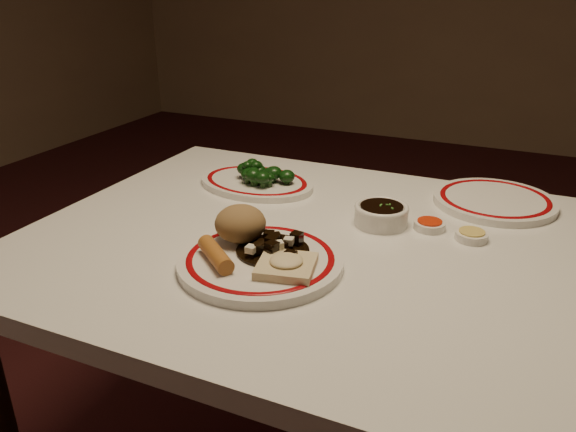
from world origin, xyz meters
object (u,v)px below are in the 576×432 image
at_px(rice_mound, 240,223).
at_px(broccoli_plate, 256,182).
at_px(soy_bowl, 381,215).
at_px(fried_wonton, 286,265).
at_px(stirfry_heap, 274,247).
at_px(spring_roll, 216,255).
at_px(dining_table, 329,282).
at_px(main_plate, 261,261).
at_px(broccoli_pile, 259,172).

height_order(rice_mound, broccoli_plate, rice_mound).
xyz_separation_m(broccoli_plate, soy_bowl, (0.34, -0.10, 0.01)).
height_order(fried_wonton, stirfry_heap, stirfry_heap).
bearing_deg(spring_roll, broccoli_plate, 57.90).
height_order(rice_mound, soy_bowl, rice_mound).
bearing_deg(dining_table, stirfry_heap, -119.12).
height_order(dining_table, main_plate, main_plate).
height_order(main_plate, stirfry_heap, stirfry_heap).
distance_m(rice_mound, stirfry_heap, 0.08).
bearing_deg(main_plate, soy_bowl, 60.98).
bearing_deg(broccoli_plate, spring_roll, -72.31).
bearing_deg(rice_mound, broccoli_plate, 112.19).
xyz_separation_m(fried_wonton, soy_bowl, (0.09, 0.29, -0.01)).
bearing_deg(broccoli_plate, main_plate, -61.98).
xyz_separation_m(stirfry_heap, soy_bowl, (0.13, 0.24, -0.01)).
distance_m(rice_mound, soy_bowl, 0.31).
relative_size(stirfry_heap, broccoli_plate, 0.41).
distance_m(spring_roll, fried_wonton, 0.13).
xyz_separation_m(stirfry_heap, broccoli_pile, (-0.20, 0.33, 0.01)).
bearing_deg(broccoli_pile, main_plate, -63.01).
height_order(spring_roll, stirfry_heap, stirfry_heap).
bearing_deg(rice_mound, spring_roll, -88.84).
bearing_deg(dining_table, broccoli_plate, 141.44).
bearing_deg(stirfry_heap, main_plate, -115.90).
xyz_separation_m(main_plate, broccoli_pile, (-0.18, 0.36, 0.03)).
bearing_deg(broccoli_plate, dining_table, -38.56).
relative_size(main_plate, broccoli_plate, 1.16).
xyz_separation_m(fried_wonton, broccoli_pile, (-0.24, 0.38, 0.01)).
distance_m(main_plate, stirfry_heap, 0.04).
distance_m(main_plate, broccoli_plate, 0.41).
xyz_separation_m(dining_table, rice_mound, (-0.14, -0.10, 0.14)).
relative_size(stirfry_heap, soy_bowl, 1.21).
xyz_separation_m(dining_table, fried_wonton, (-0.02, -0.17, 0.12)).
height_order(dining_table, broccoli_plate, broccoli_plate).
distance_m(stirfry_heap, broccoli_plate, 0.40).
height_order(broccoli_plate, broccoli_pile, broccoli_pile).
xyz_separation_m(fried_wonton, stirfry_heap, (-0.05, 0.05, -0.00)).
distance_m(main_plate, soy_bowl, 0.30).
distance_m(dining_table, broccoli_plate, 0.36).
bearing_deg(stirfry_heap, rice_mound, 166.67).
distance_m(main_plate, rice_mound, 0.09).
bearing_deg(soy_bowl, main_plate, -119.02).
distance_m(main_plate, spring_roll, 0.08).
bearing_deg(main_plate, broccoli_plate, 118.02).
distance_m(dining_table, main_plate, 0.20).
bearing_deg(stirfry_heap, broccoli_pile, 120.67).
distance_m(spring_roll, soy_bowl, 0.38).
xyz_separation_m(spring_roll, broccoli_pile, (-0.12, 0.41, 0.01)).
xyz_separation_m(dining_table, broccoli_pile, (-0.26, 0.21, 0.13)).
height_order(spring_roll, broccoli_plate, spring_roll).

